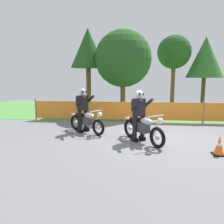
# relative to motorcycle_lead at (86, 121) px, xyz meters

# --- Properties ---
(ground) EXTENTS (24.00, 24.00, 0.02)m
(ground) POSITION_rel_motorcycle_lead_xyz_m (2.29, -0.48, -0.45)
(ground) COLOR slate
(grass_verge) EXTENTS (24.00, 7.69, 0.01)m
(grass_verge) POSITION_rel_motorcycle_lead_xyz_m (2.29, 6.03, -0.44)
(grass_verge) COLOR #4C8C3D
(grass_verge) RESTS_ON ground
(barrier_fence) EXTENTS (10.79, 0.08, 1.05)m
(barrier_fence) POSITION_rel_motorcycle_lead_xyz_m (2.29, 2.19, 0.10)
(barrier_fence) COLOR #997547
(barrier_fence) RESTS_ON ground
(tree_leftmost) EXTENTS (2.00, 2.00, 4.89)m
(tree_leftmost) POSITION_rel_motorcycle_lead_xyz_m (-0.88, 4.51, 3.28)
(tree_leftmost) COLOR brown
(tree_leftmost) RESTS_ON ground
(tree_near_left) EXTENTS (3.11, 3.11, 4.69)m
(tree_near_left) POSITION_rel_motorcycle_lead_xyz_m (1.15, 4.18, 2.68)
(tree_near_left) COLOR brown
(tree_near_left) RESTS_ON ground
(tree_near_right) EXTENTS (2.31, 2.31, 5.02)m
(tree_near_right) POSITION_rel_motorcycle_lead_xyz_m (4.48, 7.78, 3.38)
(tree_near_right) COLOR brown
(tree_near_right) RESTS_ON ground
(tree_rightmost) EXTENTS (2.55, 2.55, 4.94)m
(tree_rightmost) POSITION_rel_motorcycle_lead_xyz_m (6.68, 8.12, 3.05)
(tree_rightmost) COLOR brown
(tree_rightmost) RESTS_ON ground
(motorcycle_lead) EXTENTS (1.62, 1.23, 0.91)m
(motorcycle_lead) POSITION_rel_motorcycle_lead_xyz_m (0.00, 0.00, 0.00)
(motorcycle_lead) COLOR black
(motorcycle_lead) RESTS_ON ground
(motorcycle_trailing) EXTENTS (1.32, 1.72, 0.97)m
(motorcycle_trailing) POSITION_rel_motorcycle_lead_xyz_m (2.10, -1.05, 0.03)
(motorcycle_trailing) COLOR black
(motorcycle_trailing) RESTS_ON ground
(rider_lead) EXTENTS (0.78, 0.73, 1.69)m
(rider_lead) POSITION_rel_motorcycle_lead_xyz_m (-0.17, 0.12, 0.51)
(rider_lead) COLOR black
(rider_lead) RESTS_ON ground
(rider_trailing) EXTENTS (0.73, 0.78, 1.69)m
(rider_trailing) POSITION_rel_motorcycle_lead_xyz_m (1.97, -0.87, 0.51)
(rider_trailing) COLOR black
(rider_trailing) RESTS_ON ground
(traffic_cone) EXTENTS (0.32, 0.32, 0.53)m
(traffic_cone) POSITION_rel_motorcycle_lead_xyz_m (4.13, -2.01, -0.18)
(traffic_cone) COLOR black
(traffic_cone) RESTS_ON ground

